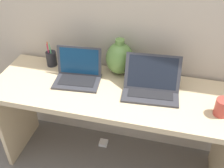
{
  "coord_description": "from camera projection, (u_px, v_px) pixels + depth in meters",
  "views": [
    {
      "loc": [
        0.35,
        -1.4,
        1.85
      ],
      "look_at": [
        0.0,
        0.0,
        0.79
      ],
      "focal_mm": 44.21,
      "sensor_mm": 36.0,
      "label": 1
    }
  ],
  "objects": [
    {
      "name": "laptop_left",
      "position": [
        78.0,
        72.0,
        1.89
      ],
      "size": [
        0.33,
        0.24,
        0.22
      ],
      "color": "#333338",
      "rests_on": "desk"
    },
    {
      "name": "coffee_mug",
      "position": [
        223.0,
        107.0,
        1.6
      ],
      "size": [
        0.13,
        0.09,
        0.11
      ],
      "color": "#B23D33",
      "rests_on": "desk"
    },
    {
      "name": "laptop_right",
      "position": [
        151.0,
        83.0,
        1.79
      ],
      "size": [
        0.38,
        0.28,
        0.23
      ],
      "color": "#333338",
      "rests_on": "desk"
    },
    {
      "name": "ground_plane",
      "position": [
        112.0,
        161.0,
        2.26
      ],
      "size": [
        6.0,
        6.0,
        0.0
      ],
      "primitive_type": "plane",
      "color": "slate"
    },
    {
      "name": "back_wall",
      "position": [
        124.0,
        5.0,
        1.8
      ],
      "size": [
        4.4,
        0.04,
        2.4
      ],
      "primitive_type": "cube",
      "color": "#BCAD99",
      "rests_on": "ground"
    },
    {
      "name": "power_brick",
      "position": [
        103.0,
        143.0,
        2.4
      ],
      "size": [
        0.07,
        0.07,
        0.03
      ],
      "primitive_type": "cube",
      "color": "white",
      "rests_on": "ground"
    },
    {
      "name": "desk",
      "position": [
        112.0,
        107.0,
        1.91
      ],
      "size": [
        1.65,
        0.56,
        0.74
      ],
      "color": "#D1B78C",
      "rests_on": "ground"
    },
    {
      "name": "green_vase",
      "position": [
        120.0,
        58.0,
        1.93
      ],
      "size": [
        0.19,
        0.19,
        0.26
      ],
      "color": "#5B843D",
      "rests_on": "desk"
    },
    {
      "name": "pen_cup",
      "position": [
        51.0,
        58.0,
        2.04
      ],
      "size": [
        0.08,
        0.08,
        0.19
      ],
      "color": "black",
      "rests_on": "desk"
    }
  ]
}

